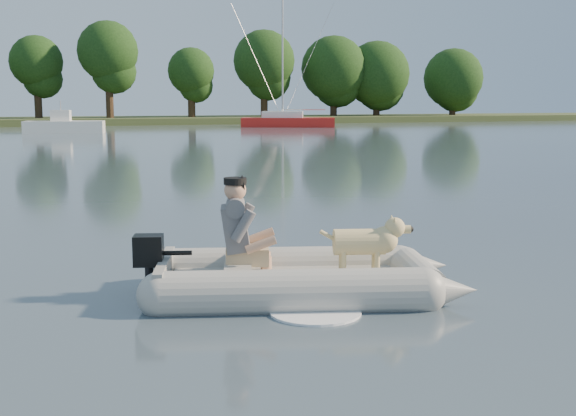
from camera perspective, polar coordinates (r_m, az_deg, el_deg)
name	(u,v)px	position (r m, az deg, el deg)	size (l,w,h in m)	color
water	(331,291)	(8.49, 3.45, -6.56)	(160.00, 160.00, 0.00)	#4E6169
shore_bank	(67,122)	(69.64, -17.06, 6.55)	(160.00, 12.00, 0.70)	#47512D
treeline	(130,66)	(69.26, -12.37, 10.89)	(84.66, 7.35, 9.27)	#332316
dinghy	(302,241)	(8.21, 1.08, -2.65)	(4.96, 3.72, 1.43)	#9F9F9A
man	(237,225)	(8.20, -4.01, -1.34)	(0.75, 0.65, 1.12)	#5F5E63
dog	(359,246)	(8.36, 5.66, -3.04)	(0.97, 0.34, 0.65)	#D4BC7A
outboard_motor	(149,269)	(8.31, -10.93, -4.75)	(0.43, 0.30, 0.82)	black
motorboat	(64,118)	(50.85, -17.27, 6.82)	(5.34, 2.05, 2.26)	white
sailboat	(287,121)	(59.90, -0.05, 6.86)	(7.92, 5.06, 10.49)	red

